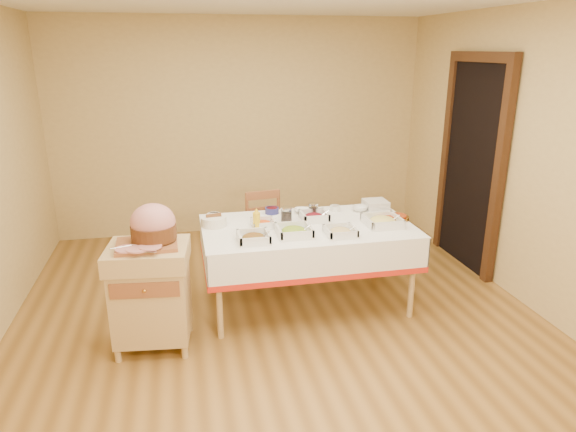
% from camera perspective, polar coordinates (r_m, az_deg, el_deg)
% --- Properties ---
extents(room_shell, '(5.00, 5.00, 5.00)m').
position_cam_1_polar(room_shell, '(3.98, -0.87, 4.63)').
color(room_shell, olive).
rests_on(room_shell, ground).
extents(doorway, '(0.09, 1.10, 2.20)m').
position_cam_1_polar(doorway, '(5.66, 19.80, 5.69)').
color(doorway, black).
rests_on(doorway, ground).
extents(dining_table, '(1.82, 1.02, 0.76)m').
position_cam_1_polar(dining_table, '(4.53, 2.16, -2.97)').
color(dining_table, tan).
rests_on(dining_table, ground).
extents(butcher_cart, '(0.64, 0.56, 0.84)m').
position_cam_1_polar(butcher_cart, '(4.07, -14.98, -8.01)').
color(butcher_cart, tan).
rests_on(butcher_cart, ground).
extents(dining_chair, '(0.44, 0.42, 0.87)m').
position_cam_1_polar(dining_chair, '(5.16, -2.34, -2.07)').
color(dining_chair, brown).
rests_on(dining_chair, ground).
extents(ham_on_board, '(0.47, 0.45, 0.31)m').
position_cam_1_polar(ham_on_board, '(3.92, -14.85, -1.23)').
color(ham_on_board, brown).
rests_on(ham_on_board, butcher_cart).
extents(serving_dish_a, '(0.25, 0.25, 0.11)m').
position_cam_1_polar(serving_dish_a, '(4.10, -3.83, -2.38)').
color(serving_dish_a, silver).
rests_on(serving_dish_a, dining_table).
extents(serving_dish_b, '(0.28, 0.28, 0.11)m').
position_cam_1_polar(serving_dish_b, '(4.22, 0.68, -1.68)').
color(serving_dish_b, silver).
rests_on(serving_dish_b, dining_table).
extents(serving_dish_c, '(0.24, 0.24, 0.10)m').
position_cam_1_polar(serving_dish_c, '(4.25, 5.86, -1.72)').
color(serving_dish_c, silver).
rests_on(serving_dish_c, dining_table).
extents(serving_dish_d, '(0.30, 0.30, 0.11)m').
position_cam_1_polar(serving_dish_d, '(4.54, 10.46, -0.55)').
color(serving_dish_d, silver).
rests_on(serving_dish_d, dining_table).
extents(serving_dish_e, '(0.21, 0.20, 0.09)m').
position_cam_1_polar(serving_dish_e, '(4.43, -2.75, -0.82)').
color(serving_dish_e, silver).
rests_on(serving_dish_e, dining_table).
extents(serving_dish_f, '(0.25, 0.24, 0.11)m').
position_cam_1_polar(serving_dish_f, '(4.60, 2.93, -0.04)').
color(serving_dish_f, silver).
rests_on(serving_dish_f, dining_table).
extents(small_bowl_left, '(0.12, 0.12, 0.05)m').
position_cam_1_polar(small_bowl_left, '(4.67, -8.25, 0.01)').
color(small_bowl_left, silver).
rests_on(small_bowl_left, dining_table).
extents(small_bowl_mid, '(0.13, 0.13, 0.06)m').
position_cam_1_polar(small_bowl_mid, '(4.79, -1.80, 0.66)').
color(small_bowl_mid, navy).
rests_on(small_bowl_mid, dining_table).
extents(small_bowl_right, '(0.10, 0.10, 0.05)m').
position_cam_1_polar(small_bowl_right, '(4.88, 5.25, 0.90)').
color(small_bowl_right, silver).
rests_on(small_bowl_right, dining_table).
extents(bowl_white_imported, '(0.18, 0.18, 0.04)m').
position_cam_1_polar(bowl_white_imported, '(4.81, 1.58, 0.59)').
color(bowl_white_imported, silver).
rests_on(bowl_white_imported, dining_table).
extents(bowl_small_imported, '(0.16, 0.16, 0.05)m').
position_cam_1_polar(bowl_small_imported, '(4.91, 7.97, 0.83)').
color(bowl_small_imported, silver).
rests_on(bowl_small_imported, dining_table).
extents(preserve_jar_left, '(0.10, 0.10, 0.13)m').
position_cam_1_polar(preserve_jar_left, '(4.56, -0.18, 0.13)').
color(preserve_jar_left, silver).
rests_on(preserve_jar_left, dining_table).
extents(preserve_jar_right, '(0.09, 0.09, 0.12)m').
position_cam_1_polar(preserve_jar_right, '(4.72, 2.83, 0.67)').
color(preserve_jar_right, silver).
rests_on(preserve_jar_right, dining_table).
extents(mustard_bottle, '(0.06, 0.06, 0.19)m').
position_cam_1_polar(mustard_bottle, '(4.34, -3.51, -0.47)').
color(mustard_bottle, yellow).
rests_on(mustard_bottle, dining_table).
extents(bread_basket, '(0.22, 0.22, 0.10)m').
position_cam_1_polar(bread_basket, '(4.49, -8.24, -0.56)').
color(bread_basket, white).
rests_on(bread_basket, dining_table).
extents(plate_stack, '(0.21, 0.21, 0.08)m').
position_cam_1_polar(plate_stack, '(5.01, 9.71, 1.29)').
color(plate_stack, silver).
rests_on(plate_stack, dining_table).
extents(brass_platter, '(0.33, 0.24, 0.04)m').
position_cam_1_polar(brass_platter, '(4.70, 11.41, -0.20)').
color(brass_platter, '#C28A36').
rests_on(brass_platter, dining_table).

